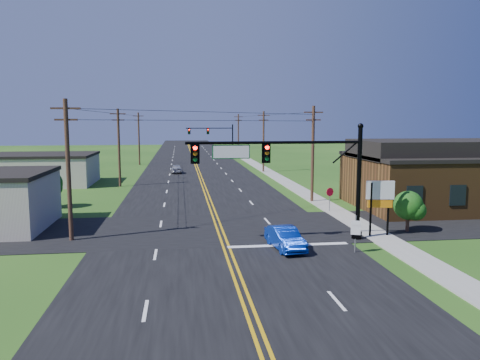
{
  "coord_description": "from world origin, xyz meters",
  "views": [
    {
      "loc": [
        -2.51,
        -20.38,
        7.66
      ],
      "look_at": [
        1.4,
        10.0,
        3.74
      ],
      "focal_mm": 35.0,
      "sensor_mm": 36.0,
      "label": 1
    }
  ],
  "objects": [
    {
      "name": "utility_pole_right_b",
      "position": [
        9.8,
        48.0,
        4.72
      ],
      "size": [
        1.8,
        0.28,
        9.0
      ],
      "color": "#3C281B",
      "rests_on": "ground"
    },
    {
      "name": "blue_car",
      "position": [
        3.62,
        6.23,
        0.66
      ],
      "size": [
        1.88,
        4.14,
        1.32
      ],
      "primitive_type": "imported",
      "rotation": [
        0.0,
        0.0,
        0.13
      ],
      "color": "#062796",
      "rests_on": "ground"
    },
    {
      "name": "utility_pole_left_b",
      "position": [
        -9.5,
        35.0,
        4.72
      ],
      "size": [
        1.8,
        0.28,
        9.0
      ],
      "color": "#3C281B",
      "rests_on": "ground"
    },
    {
      "name": "utility_pole_right_a",
      "position": [
        9.8,
        22.0,
        4.72
      ],
      "size": [
        1.8,
        0.28,
        9.0
      ],
      "color": "#3C281B",
      "rests_on": "ground"
    },
    {
      "name": "road_main",
      "position": [
        0.0,
        50.0,
        0.02
      ],
      "size": [
        16.0,
        220.0,
        0.04
      ],
      "primitive_type": "cube",
      "color": "black",
      "rests_on": "ground"
    },
    {
      "name": "tree_right_back",
      "position": [
        16.0,
        26.0,
        2.6
      ],
      "size": [
        3.0,
        3.0,
        4.1
      ],
      "color": "#3C281B",
      "rests_on": "ground"
    },
    {
      "name": "sidewalk",
      "position": [
        10.5,
        40.0,
        0.04
      ],
      "size": [
        2.0,
        160.0,
        0.08
      ],
      "primitive_type": "cube",
      "color": "gray",
      "rests_on": "ground"
    },
    {
      "name": "ground",
      "position": [
        0.0,
        0.0,
        0.0
      ],
      "size": [
        260.0,
        260.0,
        0.0
      ],
      "primitive_type": "plane",
      "color": "#1D4212",
      "rests_on": "ground"
    },
    {
      "name": "pylon_sign",
      "position": [
        10.5,
        8.53,
        2.72
      ],
      "size": [
        1.83,
        0.53,
        3.72
      ],
      "rotation": [
        0.0,
        0.0,
        -0.15
      ],
      "color": "black",
      "rests_on": "ground"
    },
    {
      "name": "signal_mast_far",
      "position": [
        4.44,
        80.0,
        4.55
      ],
      "size": [
        10.98,
        0.6,
        7.48
      ],
      "color": "black",
      "rests_on": "ground"
    },
    {
      "name": "utility_pole_left_a",
      "position": [
        -9.5,
        10.0,
        4.72
      ],
      "size": [
        1.8,
        0.28,
        9.0
      ],
      "color": "#3C281B",
      "rests_on": "ground"
    },
    {
      "name": "brick_building",
      "position": [
        20.0,
        18.0,
        2.35
      ],
      "size": [
        14.2,
        11.2,
        4.7
      ],
      "color": "brown",
      "rests_on": "ground"
    },
    {
      "name": "shrub_corner",
      "position": [
        13.0,
        9.5,
        1.85
      ],
      "size": [
        2.0,
        2.0,
        2.86
      ],
      "color": "#3C281B",
      "rests_on": "ground"
    },
    {
      "name": "distant_car",
      "position": [
        -3.1,
        47.95,
        0.63
      ],
      "size": [
        1.75,
        3.77,
        1.25
      ],
      "primitive_type": "imported",
      "rotation": [
        0.0,
        0.0,
        3.22
      ],
      "color": "#ACADB1",
      "rests_on": "ground"
    },
    {
      "name": "stop_sign",
      "position": [
        9.89,
        16.98,
        1.5
      ],
      "size": [
        0.71,
        0.27,
        2.08
      ],
      "rotation": [
        0.0,
        0.0,
        0.33
      ],
      "color": "slate",
      "rests_on": "ground"
    },
    {
      "name": "route_sign",
      "position": [
        7.5,
        4.98,
        1.29
      ],
      "size": [
        0.53,
        0.23,
        2.22
      ],
      "rotation": [
        0.0,
        0.0,
        -0.37
      ],
      "color": "slate",
      "rests_on": "ground"
    },
    {
      "name": "tree_left",
      "position": [
        -14.0,
        22.0,
        2.16
      ],
      "size": [
        2.4,
        2.4,
        3.37
      ],
      "color": "#3C281B",
      "rests_on": "ground"
    },
    {
      "name": "cream_bldg_far",
      "position": [
        -19.0,
        38.0,
        1.86
      ],
      "size": [
        12.2,
        9.2,
        3.7
      ],
      "color": "beige",
      "rests_on": "ground"
    },
    {
      "name": "utility_pole_left_c",
      "position": [
        -9.5,
        62.0,
        4.72
      ],
      "size": [
        1.8,
        0.28,
        9.0
      ],
      "color": "#3C281B",
      "rests_on": "ground"
    },
    {
      "name": "signal_mast_main",
      "position": [
        4.34,
        8.0,
        4.75
      ],
      "size": [
        11.3,
        0.6,
        7.48
      ],
      "color": "black",
      "rests_on": "ground"
    },
    {
      "name": "road_cross",
      "position": [
        0.0,
        12.0,
        0.02
      ],
      "size": [
        70.0,
        10.0,
        0.04
      ],
      "primitive_type": "cube",
      "color": "black",
      "rests_on": "ground"
    },
    {
      "name": "utility_pole_right_c",
      "position": [
        9.8,
        78.0,
        4.72
      ],
      "size": [
        1.8,
        0.28,
        9.0
      ],
      "color": "#3C281B",
      "rests_on": "ground"
    }
  ]
}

